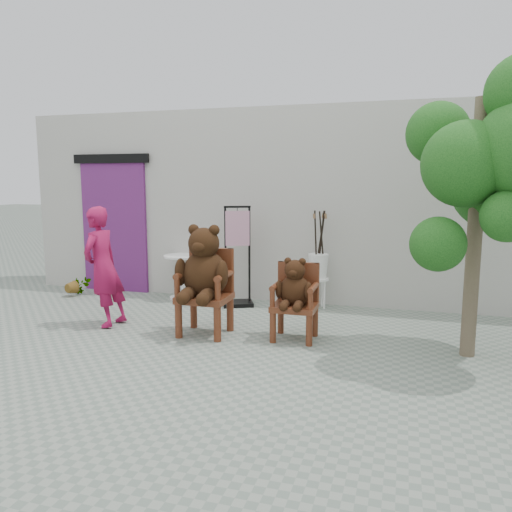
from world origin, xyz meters
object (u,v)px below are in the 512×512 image
Objects in this scene: person at (103,267)px; stool_bucket at (318,265)px; tree at (499,163)px; cafe_table at (183,271)px; chair_big at (204,274)px; chair_small at (295,292)px; display_stand at (238,268)px.

person is 3.04m from stool_bucket.
cafe_table is at bearing 158.55° from tree.
chair_big is at bearing -57.39° from cafe_table.
stool_bucket is (1.12, 1.68, -0.12)m from chair_big.
tree reaches higher than chair_big.
stool_bucket is at bearing 89.44° from chair_small.
tree is (4.60, 0.01, 1.28)m from person.
cafe_table is (-2.17, 1.55, -0.14)m from chair_small.
chair_big is 1.93× the size of cafe_table.
person is 2.20× the size of cafe_table.
tree is (4.26, -1.68, 1.61)m from cafe_table.
tree reaches higher than cafe_table.
display_stand reaches higher than cafe_table.
cafe_table is at bearing 122.61° from chair_big.
person is at bearing -146.24° from stool_bucket.
tree is at bearing 94.38° from person.
cafe_table is (0.33, 1.69, -0.33)m from person.
tree is (2.09, -0.13, 1.48)m from chair_small.
stool_bucket is at bearing -15.01° from display_stand.
person is at bearing -101.18° from cafe_table.
tree reaches higher than chair_small.
chair_big is 0.88× the size of person.
stool_bucket reaches higher than cafe_table.
display_stand is (1.00, -0.20, 0.14)m from cafe_table.
chair_big is 0.44× the size of tree.
chair_big is at bearing -111.84° from display_stand.
person is 1.75m from cafe_table.
chair_big reaches higher than chair_small.
chair_small is at bearing -35.43° from cafe_table.
tree is at bearing -3.50° from chair_small.
person reaches higher than stool_bucket.
chair_big is 2.02m from cafe_table.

